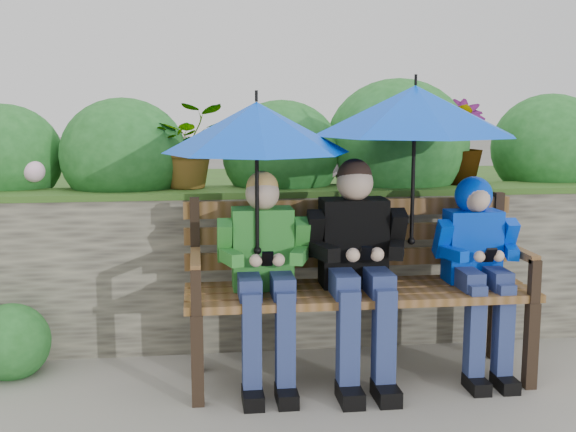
{
  "coord_description": "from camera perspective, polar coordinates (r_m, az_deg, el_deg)",
  "views": [
    {
      "loc": [
        -0.51,
        -3.88,
        1.59
      ],
      "look_at": [
        0.0,
        0.1,
        0.95
      ],
      "focal_mm": 45.0,
      "sensor_mm": 36.0,
      "label": 1
    }
  ],
  "objects": [
    {
      "name": "ground",
      "position": [
        4.22,
        0.18,
        -13.05
      ],
      "size": [
        60.0,
        60.0,
        0.0
      ],
      "primitive_type": "plane",
      "color": "slate",
      "rests_on": "ground"
    },
    {
      "name": "umbrella_right",
      "position": [
        4.12,
        10.0,
        8.2
      ],
      "size": [
        1.17,
        1.17,
        0.96
      ],
      "color": "#003FD6",
      "rests_on": "ground"
    },
    {
      "name": "umbrella_left",
      "position": [
        3.89,
        -2.5,
        7.01
      ],
      "size": [
        1.02,
        1.02,
        0.89
      ],
      "color": "#003FD6",
      "rests_on": "ground"
    },
    {
      "name": "garden_backdrop",
      "position": [
        5.59,
        -1.21,
        -0.71
      ],
      "size": [
        8.11,
        2.83,
        1.87
      ],
      "color": "#46433B",
      "rests_on": "ground"
    },
    {
      "name": "boy_left",
      "position": [
        4.0,
        -1.89,
        -3.99
      ],
      "size": [
        0.51,
        0.59,
        1.21
      ],
      "color": "#236E1F",
      "rests_on": "ground"
    },
    {
      "name": "boy_middle",
      "position": [
        4.07,
        5.5,
        -3.41
      ],
      "size": [
        0.56,
        0.65,
        1.27
      ],
      "color": "black",
      "rests_on": "ground"
    },
    {
      "name": "boy_right",
      "position": [
        4.31,
        14.76,
        -3.06
      ],
      "size": [
        0.47,
        0.57,
        1.16
      ],
      "color": "#0042B5",
      "rests_on": "ground"
    },
    {
      "name": "park_bench",
      "position": [
        4.2,
        5.42,
        -4.72
      ],
      "size": [
        1.97,
        0.58,
        1.04
      ],
      "color": "black",
      "rests_on": "ground"
    }
  ]
}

